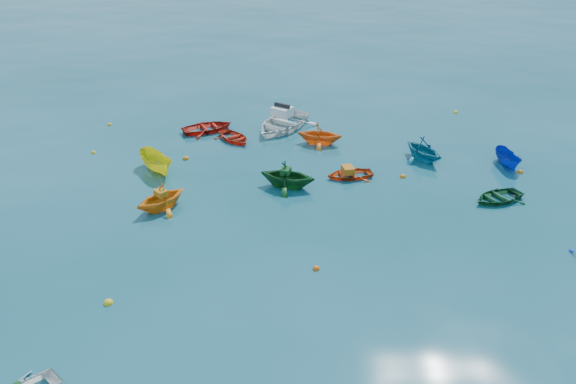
{
  "coord_description": "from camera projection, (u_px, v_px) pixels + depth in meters",
  "views": [
    {
      "loc": [
        0.38,
        -20.09,
        13.75
      ],
      "look_at": [
        0.0,
        5.0,
        0.4
      ],
      "focal_mm": 35.0,
      "sensor_mm": 36.0,
      "label": 1
    }
  ],
  "objects": [
    {
      "name": "dinghy_red_ne",
      "position": [
        349.0,
        177.0,
        30.84
      ],
      "size": [
        2.91,
        2.35,
        0.53
      ],
      "primitive_type": "imported",
      "rotation": [
        0.0,
        0.0,
        -1.35
      ],
      "color": "#D04211",
      "rests_on": "ground"
    },
    {
      "name": "buoy_ye_a",
      "position": [
        109.0,
        303.0,
        21.31
      ],
      "size": [
        0.36,
        0.36,
        0.36
      ],
      "primitive_type": "sphere",
      "color": "yellow",
      "rests_on": "ground"
    },
    {
      "name": "dinghy_orange_far",
      "position": [
        319.0,
        144.0,
        34.96
      ],
      "size": [
        3.18,
        2.88,
        1.45
      ],
      "primitive_type": "imported",
      "rotation": [
        0.0,
        0.0,
        1.37
      ],
      "color": "orange",
      "rests_on": "ground"
    },
    {
      "name": "dinghy_orange_w",
      "position": [
        162.0,
        208.0,
        27.74
      ],
      "size": [
        3.54,
        3.56,
        1.42
      ],
      "primitive_type": "imported",
      "rotation": [
        0.0,
        0.0,
        -0.76
      ],
      "color": "orange",
      "rests_on": "ground"
    },
    {
      "name": "buoy_or_d",
      "position": [
        520.0,
        173.0,
        31.31
      ],
      "size": [
        0.33,
        0.33,
        0.33
      ],
      "primitive_type": "sphere",
      "color": "#D9600B",
      "rests_on": "ground"
    },
    {
      "name": "ground",
      "position": [
        286.0,
        255.0,
        24.2
      ],
      "size": [
        160.0,
        160.0,
        0.0
      ],
      "primitive_type": "plane",
      "color": "#0A404A",
      "rests_on": "ground"
    },
    {
      "name": "buoy_or_b",
      "position": [
        316.0,
        269.0,
        23.26
      ],
      "size": [
        0.31,
        0.31,
        0.31
      ],
      "primitive_type": "sphere",
      "color": "#DB500B",
      "rests_on": "ground"
    },
    {
      "name": "buoy_ye_b",
      "position": [
        93.0,
        153.0,
        33.68
      ],
      "size": [
        0.29,
        0.29,
        0.29
      ],
      "primitive_type": "sphere",
      "color": "gold",
      "rests_on": "ground"
    },
    {
      "name": "buoy_ye_e",
      "position": [
        456.0,
        113.0,
        39.89
      ],
      "size": [
        0.35,
        0.35,
        0.35
      ],
      "primitive_type": "sphere",
      "color": "yellow",
      "rests_on": "ground"
    },
    {
      "name": "buoy_or_e",
      "position": [
        403.0,
        177.0,
        30.82
      ],
      "size": [
        0.34,
        0.34,
        0.34
      ],
      "primitive_type": "sphere",
      "color": "orange",
      "rests_on": "ground"
    },
    {
      "name": "sampan_blue_far",
      "position": [
        507.0,
        165.0,
        32.14
      ],
      "size": [
        1.18,
        2.58,
        0.97
      ],
      "primitive_type": "imported",
      "rotation": [
        0.0,
        0.0,
        0.1
      ],
      "color": "#0D2BAE",
      "rests_on": "ground"
    },
    {
      "name": "tarp_orange_b",
      "position": [
        348.0,
        170.0,
        30.61
      ],
      "size": [
        0.72,
        0.86,
        0.37
      ],
      "primitive_type": "cube",
      "rotation": [
        0.0,
        0.0,
        -1.35
      ],
      "color": "#C46614",
      "rests_on": "dinghy_red_ne"
    },
    {
      "name": "motorboat_white",
      "position": [
        282.0,
        128.0,
        37.25
      ],
      "size": [
        5.55,
        6.01,
        1.62
      ],
      "primitive_type": "imported",
      "rotation": [
        0.0,
        0.0,
        -0.55
      ],
      "color": "white",
      "rests_on": "ground"
    },
    {
      "name": "tarp_green_b",
      "position": [
        286.0,
        171.0,
        29.39
      ],
      "size": [
        0.61,
        0.72,
        0.3
      ],
      "primitive_type": "cube",
      "rotation": [
        0.0,
        0.0,
        1.3
      ],
      "color": "#114419",
      "rests_on": "dinghy_green_n"
    },
    {
      "name": "dinghy_red_nw",
      "position": [
        208.0,
        131.0,
        36.84
      ],
      "size": [
        4.03,
        3.61,
        0.69
      ],
      "primitive_type": "imported",
      "rotation": [
        0.0,
        0.0,
        2.03
      ],
      "color": "#B71B0F",
      "rests_on": "ground"
    },
    {
      "name": "buoy_ye_c",
      "position": [
        351.0,
        172.0,
        31.44
      ],
      "size": [
        0.3,
        0.3,
        0.3
      ],
      "primitive_type": "sphere",
      "color": "yellow",
      "rests_on": "ground"
    },
    {
      "name": "dinghy_red_far",
      "position": [
        234.0,
        140.0,
        35.44
      ],
      "size": [
        3.21,
        3.34,
        0.56
      ],
      "primitive_type": "imported",
      "rotation": [
        0.0,
        0.0,
        0.67
      ],
      "color": "red",
      "rests_on": "ground"
    },
    {
      "name": "dinghy_green_n",
      "position": [
        287.0,
        187.0,
        29.8
      ],
      "size": [
        3.5,
        3.22,
        1.54
      ],
      "primitive_type": "imported",
      "rotation": [
        0.0,
        0.0,
        1.3
      ],
      "color": "#114B1B",
      "rests_on": "ground"
    },
    {
      "name": "dinghy_cyan_se",
      "position": [
        422.0,
        159.0,
        32.88
      ],
      "size": [
        3.5,
        3.64,
        1.48
      ],
      "primitive_type": "imported",
      "rotation": [
        0.0,
        0.0,
        0.53
      ],
      "color": "#166C88",
      "rests_on": "ground"
    },
    {
      "name": "dinghy_green_e",
      "position": [
        497.0,
        200.0,
        28.5
      ],
      "size": [
        3.33,
        2.96,
        0.57
      ],
      "primitive_type": "imported",
      "rotation": [
        0.0,
        0.0,
        -1.13
      ],
      "color": "#104422",
      "rests_on": "ground"
    },
    {
      "name": "sampan_yellow_mid",
      "position": [
        158.0,
        171.0,
        31.49
      ],
      "size": [
        2.83,
        3.19,
        1.21
      ],
      "primitive_type": "imported",
      "rotation": [
        0.0,
        0.0,
        0.65
      ],
      "color": "yellow",
      "rests_on": "ground"
    },
    {
      "name": "tarp_orange_a",
      "position": [
        161.0,
        193.0,
        27.37
      ],
      "size": [
        0.76,
        0.76,
        0.3
      ],
      "primitive_type": "cube",
      "rotation": [
        0.0,
        0.0,
        -0.76
      ],
      "color": "#C47314",
      "rests_on": "dinghy_orange_w"
    },
    {
      "name": "buoy_ye_d",
      "position": [
        110.0,
        125.0,
        37.76
      ],
      "size": [
        0.31,
        0.31,
        0.31
      ],
      "primitive_type": "sphere",
      "color": "gold",
      "rests_on": "ground"
    },
    {
      "name": "buoy_or_c",
      "position": [
        186.0,
        159.0,
        32.92
      ],
      "size": [
        0.36,
        0.36,
        0.36
      ],
      "primitive_type": "sphere",
      "color": "orange",
      "rests_on": "ground"
    }
  ]
}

